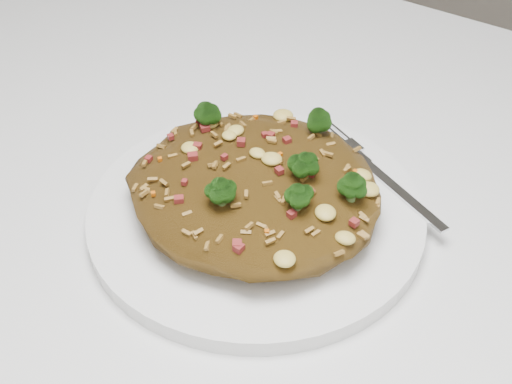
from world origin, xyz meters
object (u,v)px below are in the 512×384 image
fork (383,178)px  plate (256,213)px  dining_table (292,293)px  fried_rice (257,180)px

fork → plate: bearing=-104.2°
dining_table → fried_rice: fried_rice is taller
plate → fork: size_ratio=1.72×
dining_table → fried_rice: (-0.02, -0.02, 0.13)m
fork → dining_table: bearing=-98.5°
plate → fried_rice: size_ratio=1.33×
dining_table → fried_rice: bearing=-142.5°
dining_table → fried_rice: size_ratio=6.04×
dining_table → plate: bearing=-142.4°
fried_rice → plate: bearing=-141.6°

